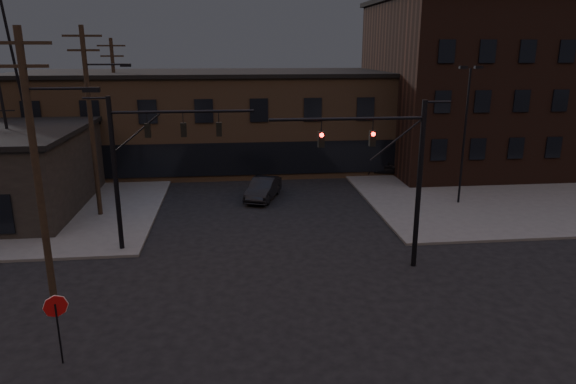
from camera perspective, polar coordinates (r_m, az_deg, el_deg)
The scene contains 15 objects.
ground at distance 20.63m, azimuth 0.42°, elevation -14.00°, with size 140.00×140.00×0.00m, color black.
sidewalk_ne at distance 47.62m, azimuth 24.35°, elevation 1.99°, with size 30.00×30.00×0.15m, color #474744.
building_row at distance 46.26m, azimuth -3.63°, elevation 7.95°, with size 40.00×12.00×8.00m, color brown.
building_right at distance 50.09m, azimuth 22.95°, elevation 10.81°, with size 22.00×16.00×14.00m, color black.
traffic_signal_near at distance 24.10m, azimuth 11.95°, elevation 2.68°, with size 7.12×0.24×8.00m.
traffic_signal_far at distance 26.72m, azimuth -16.12°, elevation 3.84°, with size 7.12×0.24×8.00m.
stop_sign at distance 18.84m, azimuth -24.34°, elevation -12.21°, with size 0.72×0.33×2.48m.
utility_pole_near at distance 21.55m, azimuth -26.03°, elevation 2.44°, with size 3.70×0.28×11.00m.
utility_pole_mid at distance 33.12m, azimuth -20.97°, elevation 7.58°, with size 3.70×0.28×11.50m.
utility_pole_far at distance 45.01m, azimuth -18.53°, elevation 9.25°, with size 2.20×0.28×11.00m.
lot_light_a at distance 35.51m, azimuth 19.13°, elevation 7.23°, with size 1.50×0.28×9.14m.
lot_light_b at distance 42.67m, azimuth 23.67°, elevation 8.07°, with size 1.50×0.28×9.14m.
parked_car_lot_a at distance 43.31m, azimuth 10.18°, elevation 3.06°, with size 1.83×4.54×1.55m, color black.
parked_car_lot_b at distance 46.94m, azimuth 24.46°, elevation 2.82°, with size 2.08×5.11×1.48m, color silver.
car_crossing at distance 35.87m, azimuth -2.77°, elevation 0.37°, with size 1.58×4.52×1.49m, color black.
Camera 1 is at (-2.10, -17.79, 10.23)m, focal length 32.00 mm.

